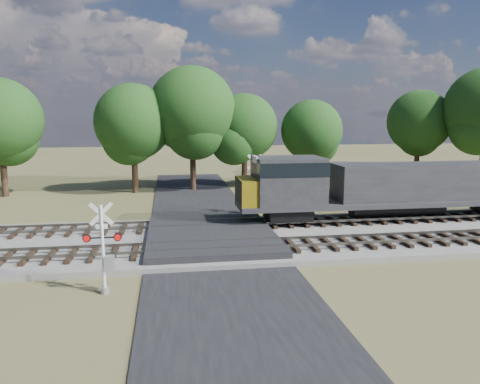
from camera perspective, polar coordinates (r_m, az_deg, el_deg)
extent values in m
plane|color=brown|center=(25.93, -3.43, -6.45)|extent=(160.00, 160.00, 0.00)
cube|color=gray|center=(29.00, 16.62, -4.81)|extent=(140.00, 10.00, 0.30)
cube|color=black|center=(25.92, -3.43, -6.36)|extent=(7.00, 60.00, 0.08)
cube|color=#262628|center=(26.33, -3.54, -5.49)|extent=(7.00, 9.00, 0.62)
cube|color=black|center=(24.18, 1.76, -6.66)|extent=(44.00, 2.60, 0.18)
cube|color=#5C584F|center=(26.13, 19.67, -5.62)|extent=(140.00, 0.08, 0.15)
cube|color=#5C584F|center=(27.35, 18.25, -4.87)|extent=(140.00, 0.08, 0.15)
cube|color=black|center=(28.95, -0.05, -3.94)|extent=(44.00, 2.60, 0.18)
cube|color=#5C584F|center=(30.48, 15.23, -3.27)|extent=(140.00, 0.08, 0.15)
cube|color=#5C584F|center=(31.76, 14.18, -2.72)|extent=(140.00, 0.08, 0.15)
cylinder|color=silver|center=(19.38, -16.37, -6.78)|extent=(0.13, 0.13, 3.63)
cylinder|color=gray|center=(19.91, -16.14, -11.43)|extent=(0.33, 0.33, 0.27)
cube|color=silver|center=(19.04, -16.58, -2.59)|extent=(0.95, 0.05, 0.95)
cube|color=silver|center=(19.04, -16.58, -2.59)|extent=(0.95, 0.05, 0.95)
cube|color=silver|center=(19.14, -16.51, -4.05)|extent=(0.45, 0.03, 0.20)
cube|color=black|center=(19.25, -16.44, -5.36)|extent=(1.45, 0.07, 0.05)
cylinder|color=red|center=(19.34, -18.18, -5.38)|extent=(0.33, 0.09, 0.33)
cylinder|color=red|center=(19.19, -14.69, -5.33)|extent=(0.33, 0.09, 0.33)
cube|color=gray|center=(19.51, -15.63, -8.31)|extent=(0.41, 0.28, 0.59)
cylinder|color=silver|center=(33.03, 1.81, 0.78)|extent=(0.15, 0.15, 4.23)
cylinder|color=gray|center=(33.38, 1.79, -2.54)|extent=(0.38, 0.38, 0.32)
cube|color=silver|center=(32.81, 1.82, 3.70)|extent=(1.11, 0.11, 1.11)
cube|color=silver|center=(32.81, 1.82, 3.70)|extent=(1.11, 0.11, 1.11)
cube|color=silver|center=(32.88, 1.82, 2.69)|extent=(0.53, 0.06, 0.23)
cube|color=black|center=(32.94, 1.81, 1.78)|extent=(1.69, 0.16, 0.06)
cylinder|color=red|center=(33.11, 2.97, 1.81)|extent=(0.39, 0.13, 0.38)
cylinder|color=red|center=(32.79, 0.65, 1.75)|extent=(0.39, 0.13, 0.38)
cube|color=gray|center=(33.07, 1.36, -0.32)|extent=(0.49, 0.34, 0.69)
cube|color=#462B1E|center=(41.68, 14.08, 1.25)|extent=(4.72, 4.72, 2.68)
cube|color=#2F3032|center=(41.51, 14.16, 3.21)|extent=(5.20, 5.20, 0.19)
cylinder|color=black|center=(45.36, -26.88, 2.69)|extent=(0.56, 0.56, 5.09)
cylinder|color=black|center=(43.60, -12.72, 3.14)|extent=(0.56, 0.56, 4.92)
sphere|color=#133E14|center=(43.36, -12.91, 8.32)|extent=(6.89, 6.89, 6.89)
cylinder|color=black|center=(44.00, -5.77, 3.92)|extent=(0.56, 0.56, 5.74)
sphere|color=#133E14|center=(43.80, -5.87, 9.91)|extent=(8.04, 8.04, 8.04)
cylinder|color=black|center=(45.40, 0.54, 3.37)|extent=(0.56, 0.56, 4.54)
sphere|color=#133E14|center=(45.16, 0.54, 7.96)|extent=(6.35, 6.35, 6.35)
cylinder|color=black|center=(46.65, 8.62, 3.26)|extent=(0.56, 0.56, 4.26)
sphere|color=#133E14|center=(46.40, 8.72, 7.44)|extent=(5.96, 5.96, 5.96)
cylinder|color=black|center=(54.74, 20.76, 3.97)|extent=(0.56, 0.56, 4.84)
sphere|color=#133E14|center=(54.54, 21.00, 8.02)|extent=(6.78, 6.78, 6.78)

